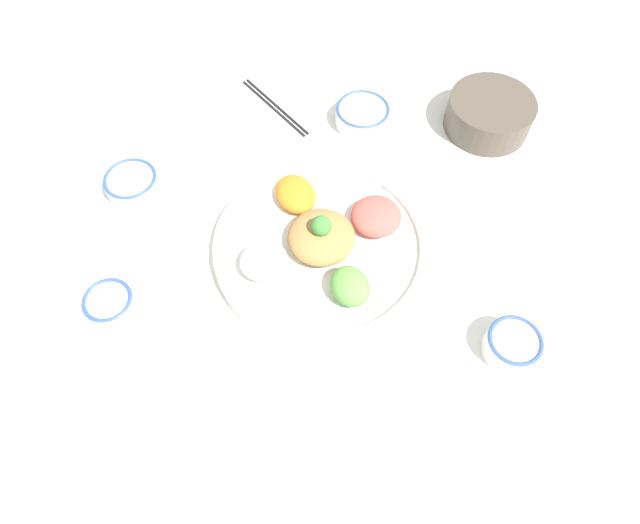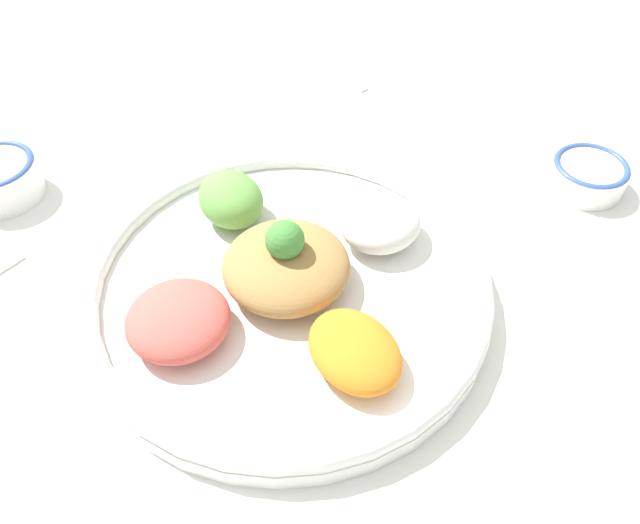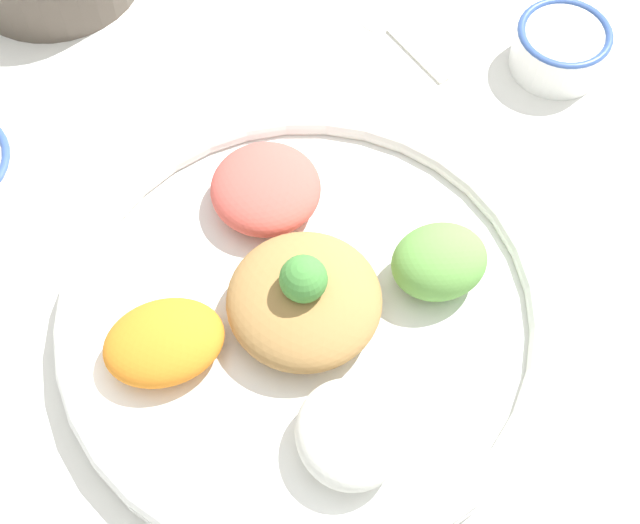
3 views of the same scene
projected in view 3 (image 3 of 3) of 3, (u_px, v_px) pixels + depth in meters
ground_plane at (328, 286)px, 0.74m from camera, size 2.40×2.40×0.00m
salad_platter at (304, 311)px, 0.71m from camera, size 0.39×0.39×0.10m
rice_bowl_blue at (561, 46)px, 0.84m from camera, size 0.09×0.09×0.05m
serving_spoon_main at (391, 26)px, 0.88m from camera, size 0.07×0.13×0.01m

